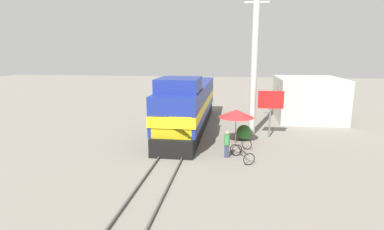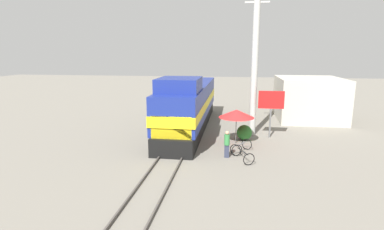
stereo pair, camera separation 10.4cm
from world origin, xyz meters
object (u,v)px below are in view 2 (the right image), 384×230
object	(u,v)px
utility_pole	(255,62)
person_bystander	(227,143)
locomotive	(189,105)
vendor_umbrella	(236,114)
billboard_sign	(271,103)
bicycle	(243,154)
bicycle_spare	(241,147)

from	to	relation	value
utility_pole	person_bystander	bearing A→B (deg)	-107.94
locomotive	utility_pole	xyz separation A→B (m)	(5.22, -1.02, 3.69)
person_bystander	utility_pole	bearing A→B (deg)	72.06
vendor_umbrella	billboard_sign	xyz separation A→B (m)	(2.57, 1.89, 0.50)
locomotive	bicycle	size ratio (longest dim) A/B	8.38
person_bystander	vendor_umbrella	bearing A→B (deg)	80.13
utility_pole	billboard_sign	bearing A→B (deg)	-24.38
person_bystander	bicycle	world-z (taller)	person_bystander
billboard_sign	person_bystander	bearing A→B (deg)	-121.85
bicycle	person_bystander	bearing A→B (deg)	134.54
locomotive	bicycle	bearing A→B (deg)	-58.02
bicycle_spare	locomotive	bearing A→B (deg)	-23.14
vendor_umbrella	billboard_sign	distance (m)	3.23
locomotive	bicycle_spare	world-z (taller)	locomotive
billboard_sign	person_bystander	world-z (taller)	billboard_sign
locomotive	bicycle_spare	bearing A→B (deg)	-52.23
bicycle_spare	vendor_umbrella	bearing A→B (deg)	-51.02
locomotive	person_bystander	world-z (taller)	locomotive
bicycle	vendor_umbrella	bearing A→B (deg)	72.82
locomotive	utility_pole	distance (m)	6.47
billboard_sign	bicycle	bearing A→B (deg)	-111.70
locomotive	bicycle_spare	size ratio (longest dim) A/B	8.99
vendor_umbrella	bicycle_spare	world-z (taller)	vendor_umbrella
utility_pole	person_bystander	size ratio (longest dim) A/B	6.67
billboard_sign	bicycle_spare	bearing A→B (deg)	-119.18
bicycle_spare	utility_pole	bearing A→B (deg)	-72.21
bicycle	bicycle_spare	bearing A→B (deg)	68.40
bicycle	bicycle_spare	distance (m)	1.44
utility_pole	bicycle_spare	xyz separation A→B (m)	(-0.91, -4.55, -5.35)
billboard_sign	vendor_umbrella	bearing A→B (deg)	-143.75
billboard_sign	bicycle_spare	distance (m)	5.09
locomotive	vendor_umbrella	bearing A→B (deg)	-41.48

